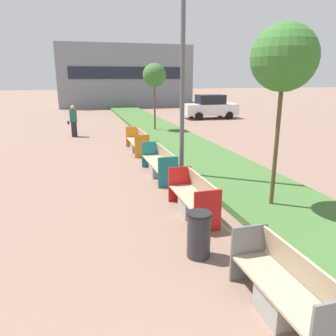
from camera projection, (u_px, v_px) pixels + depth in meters
planter_grass_strip at (202, 156)px, 13.29m from camera, size 2.80×120.00×0.18m
building_backdrop at (122, 76)px, 38.29m from camera, size 14.42×8.70×6.56m
bench_grey_frame at (284, 293)px, 4.46m from camera, size 0.65×1.90×0.94m
bench_red_frame at (193, 200)px, 7.81m from camera, size 0.65×1.96×0.94m
bench_teal_frame at (159, 165)px, 10.89m from camera, size 0.65×2.48×0.94m
bench_orange_frame at (138, 143)px, 14.48m from camera, size 0.65×2.37×0.94m
litter_bin at (199, 235)px, 5.96m from camera, size 0.45×0.45×0.87m
street_lamp_post at (183, 35)px, 9.50m from camera, size 0.24×0.44×8.00m
sapling_tree_near at (284, 59)px, 7.20m from camera, size 1.49×1.49×4.36m
sapling_tree_far at (154, 76)px, 18.73m from camera, size 1.34×1.34×3.97m
pedestrian_walking at (73, 121)px, 18.00m from camera, size 0.53×0.24×1.72m
parked_car_distant at (210, 107)px, 25.94m from camera, size 4.28×2.00×1.86m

